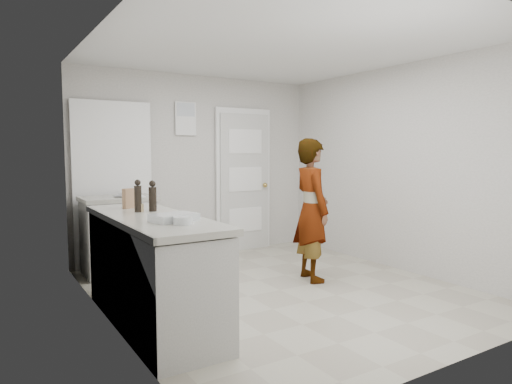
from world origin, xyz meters
TOP-DOWN VIEW (x-y plane):
  - ground at (0.00, 0.00)m, footprint 4.00×4.00m
  - room_shell at (-0.17, 1.95)m, footprint 4.00×4.00m
  - main_counter at (-1.45, -0.20)m, footprint 0.64×1.96m
  - side_counter at (-1.25, 1.55)m, footprint 0.84×0.61m
  - person at (0.53, 0.15)m, footprint 0.50×0.66m
  - cake_mix_box at (-1.47, 0.37)m, footprint 0.12×0.09m
  - spice_jar at (-1.45, 0.07)m, footprint 0.05×0.05m
  - oil_cruet_a at (-1.34, 0.05)m, footprint 0.07×0.07m
  - oil_cruet_b at (-1.47, 0.07)m, footprint 0.06×0.06m
  - baking_dish at (-1.40, -0.59)m, footprint 0.37×0.29m
  - egg_bowl at (-1.40, -0.77)m, footprint 0.14×0.14m
  - papers at (-1.11, 1.49)m, footprint 0.29×0.36m

SIDE VIEW (x-z plane):
  - ground at x=0.00m, z-range 0.00..0.00m
  - main_counter at x=-1.45m, z-range -0.04..0.89m
  - side_counter at x=-1.25m, z-range -0.03..0.89m
  - person at x=0.53m, z-range 0.00..1.60m
  - papers at x=-1.11m, z-range 0.93..0.94m
  - baking_dish at x=-1.40m, z-range 0.92..0.98m
  - egg_bowl at x=-1.40m, z-range 0.93..0.98m
  - spice_jar at x=-1.45m, z-range 0.93..1.00m
  - cake_mix_box at x=-1.47m, z-range 0.93..1.11m
  - room_shell at x=-0.17m, z-range -0.98..3.02m
  - oil_cruet_a at x=-1.34m, z-range 0.92..1.19m
  - oil_cruet_b at x=-1.47m, z-range 0.92..1.21m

